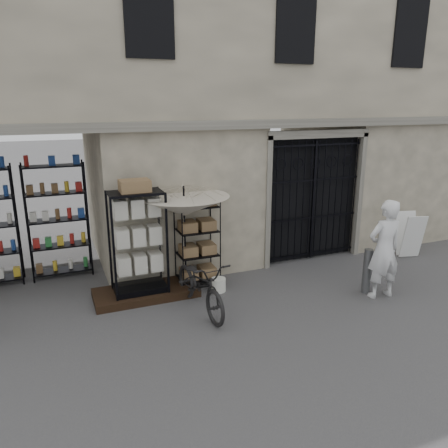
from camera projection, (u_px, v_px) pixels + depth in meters
name	position (u px, v px, depth m)	size (l,w,h in m)	color
ground	(292.00, 308.00, 8.09)	(80.00, 80.00, 0.00)	#27272B
main_building	(214.00, 67.00, 10.43)	(14.00, 4.00, 9.00)	#B5A88E
shop_recess	(23.00, 218.00, 8.55)	(3.00, 1.70, 3.00)	black
shop_shelving	(22.00, 224.00, 9.05)	(2.70, 0.50, 2.50)	black
iron_gate	(310.00, 198.00, 10.35)	(2.50, 0.21, 3.00)	black
step_platform	(146.00, 293.00, 8.59)	(2.00, 0.90, 0.15)	black
display_cabinet	(138.00, 248.00, 8.27)	(1.13, 0.91, 2.13)	black
wire_rack	(197.00, 245.00, 8.91)	(0.88, 0.70, 1.81)	black
market_umbrella	(184.00, 201.00, 8.51)	(1.63, 1.66, 2.55)	black
white_bucket	(219.00, 285.00, 8.80)	(0.29, 0.29, 0.28)	silver
bicycle	(201.00, 310.00, 8.05)	(0.67, 1.02, 1.93)	black
steel_bollard	(367.00, 271.00, 8.66)	(0.17, 0.17, 0.91)	slate
shopkeeper	(379.00, 296.00, 8.61)	(0.71, 1.95, 0.47)	silver
easel_sign	(409.00, 235.00, 10.66)	(0.64, 0.70, 1.07)	silver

